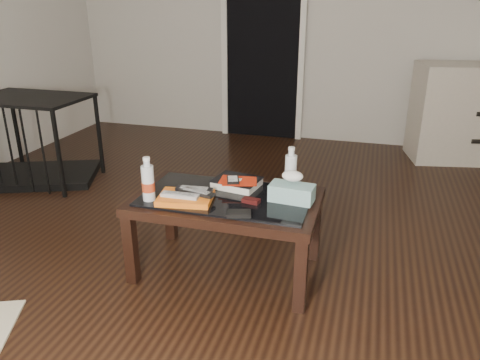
# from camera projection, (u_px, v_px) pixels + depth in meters

# --- Properties ---
(ground) EXTENTS (5.00, 5.00, 0.00)m
(ground) POSITION_uv_depth(u_px,v_px,m) (231.00, 243.00, 2.99)
(ground) COLOR black
(ground) RESTS_ON ground
(doorway) EXTENTS (0.90, 0.08, 2.07)m
(doorway) POSITION_uv_depth(u_px,v_px,m) (263.00, 41.00, 4.92)
(doorway) COLOR black
(doorway) RESTS_ON ground
(coffee_table) EXTENTS (1.00, 0.60, 0.46)m
(coffee_table) POSITION_uv_depth(u_px,v_px,m) (227.00, 206.00, 2.55)
(coffee_table) COLOR black
(coffee_table) RESTS_ON ground
(pet_crate) EXTENTS (1.06, 0.89, 0.71)m
(pet_crate) POSITION_uv_depth(u_px,v_px,m) (38.00, 153.00, 3.95)
(pet_crate) COLOR black
(pet_crate) RESTS_ON ground
(magazines) EXTENTS (0.31, 0.25, 0.03)m
(magazines) POSITION_uv_depth(u_px,v_px,m) (186.00, 198.00, 2.46)
(magazines) COLOR orange
(magazines) RESTS_ON coffee_table
(remote_silver) EXTENTS (0.20, 0.05, 0.02)m
(remote_silver) POSITION_uv_depth(u_px,v_px,m) (180.00, 195.00, 2.43)
(remote_silver) COLOR #A6A7AB
(remote_silver) RESTS_ON magazines
(remote_black_front) EXTENTS (0.21, 0.09, 0.02)m
(remote_black_front) POSITION_uv_depth(u_px,v_px,m) (197.00, 192.00, 2.47)
(remote_black_front) COLOR black
(remote_black_front) RESTS_ON magazines
(remote_black_back) EXTENTS (0.20, 0.06, 0.02)m
(remote_black_back) POSITION_uv_depth(u_px,v_px,m) (194.00, 189.00, 2.51)
(remote_black_back) COLOR black
(remote_black_back) RESTS_ON magazines
(textbook) EXTENTS (0.28, 0.24, 0.05)m
(textbook) POSITION_uv_depth(u_px,v_px,m) (237.00, 183.00, 2.64)
(textbook) COLOR black
(textbook) RESTS_ON coffee_table
(dvd_mailers) EXTENTS (0.20, 0.15, 0.01)m
(dvd_mailers) POSITION_uv_depth(u_px,v_px,m) (237.00, 180.00, 2.61)
(dvd_mailers) COLOR red
(dvd_mailers) RESTS_ON textbook
(ipod) EXTENTS (0.09, 0.12, 0.02)m
(ipod) POSITION_uv_depth(u_px,v_px,m) (233.00, 180.00, 2.59)
(ipod) COLOR black
(ipod) RESTS_ON dvd_mailers
(flip_phone) EXTENTS (0.10, 0.06, 0.02)m
(flip_phone) POSITION_uv_depth(u_px,v_px,m) (251.00, 201.00, 2.44)
(flip_phone) COLOR black
(flip_phone) RESTS_ON coffee_table
(wallet) EXTENTS (0.13, 0.10, 0.02)m
(wallet) POSITION_uv_depth(u_px,v_px,m) (239.00, 214.00, 2.30)
(wallet) COLOR black
(wallet) RESTS_ON coffee_table
(water_bottle_left) EXTENTS (0.08, 0.08, 0.24)m
(water_bottle_left) POSITION_uv_depth(u_px,v_px,m) (148.00, 179.00, 2.44)
(water_bottle_left) COLOR silver
(water_bottle_left) RESTS_ON coffee_table
(water_bottle_right) EXTENTS (0.07, 0.07, 0.24)m
(water_bottle_right) POSITION_uv_depth(u_px,v_px,m) (291.00, 168.00, 2.60)
(water_bottle_right) COLOR white
(water_bottle_right) RESTS_ON coffee_table
(tissue_box) EXTENTS (0.24, 0.14, 0.09)m
(tissue_box) POSITION_uv_depth(u_px,v_px,m) (292.00, 193.00, 2.45)
(tissue_box) COLOR #21727B
(tissue_box) RESTS_ON coffee_table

